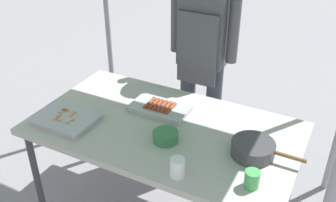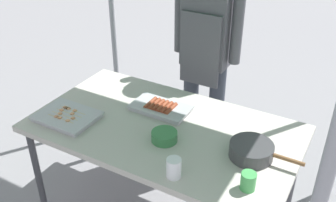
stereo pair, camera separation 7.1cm
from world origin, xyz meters
name	(u,v)px [view 2 (the right image)]	position (x,y,z in m)	size (l,w,h in m)	color
stall_table	(164,133)	(0.00, 0.00, 0.70)	(1.60, 0.90, 0.75)	#B7B2A8
tray_grilled_sausages	(161,108)	(-0.11, 0.14, 0.77)	(0.38, 0.21, 0.05)	#ADADB2
tray_meat_skewers	(67,116)	(-0.56, -0.22, 0.77)	(0.37, 0.28, 0.04)	#ADADB2
cooking_wok	(252,150)	(0.55, -0.02, 0.79)	(0.40, 0.24, 0.08)	#38383A
condiment_bowl	(164,136)	(0.07, -0.12, 0.78)	(0.15, 0.15, 0.06)	#33723F
drink_cup_near_edge	(174,168)	(0.27, -0.36, 0.80)	(0.08, 0.08, 0.11)	white
drink_cup_by_wok	(248,181)	(0.62, -0.26, 0.80)	(0.07, 0.07, 0.09)	#3F994C
vendor_woman	(206,45)	(-0.07, 0.75, 0.99)	(0.52, 0.23, 1.66)	#333842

